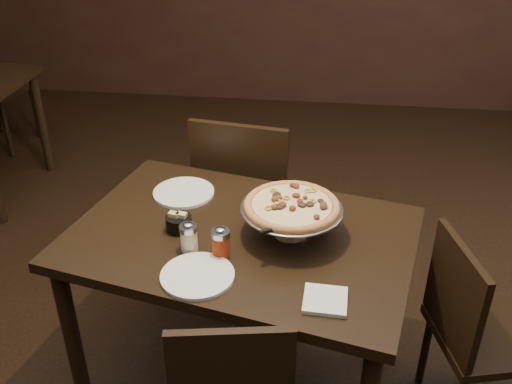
# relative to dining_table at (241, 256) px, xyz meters

# --- Properties ---
(room) EXTENTS (6.04, 7.04, 2.84)m
(room) POSITION_rel_dining_table_xyz_m (-0.02, -0.05, 0.72)
(room) COLOR black
(room) RESTS_ON ground
(dining_table) EXTENTS (1.42, 1.10, 0.79)m
(dining_table) POSITION_rel_dining_table_xyz_m (0.00, 0.00, 0.00)
(dining_table) COLOR black
(dining_table) RESTS_ON ground
(pizza_stand) EXTENTS (0.38, 0.38, 0.16)m
(pizza_stand) POSITION_rel_dining_table_xyz_m (0.18, 0.01, 0.23)
(pizza_stand) COLOR #B6B7BD
(pizza_stand) RESTS_ON dining_table
(parmesan_shaker) EXTENTS (0.06, 0.06, 0.11)m
(parmesan_shaker) POSITION_rel_dining_table_xyz_m (-0.17, -0.12, 0.16)
(parmesan_shaker) COLOR #F2EDBC
(parmesan_shaker) RESTS_ON dining_table
(pepper_flake_shaker) EXTENTS (0.07, 0.07, 0.12)m
(pepper_flake_shaker) POSITION_rel_dining_table_xyz_m (-0.05, -0.14, 0.16)
(pepper_flake_shaker) COLOR #982B0D
(pepper_flake_shaker) RESTS_ON dining_table
(packet_caddy) EXTENTS (0.10, 0.10, 0.08)m
(packet_caddy) POSITION_rel_dining_table_xyz_m (-0.24, -0.01, 0.14)
(packet_caddy) COLOR black
(packet_caddy) RESTS_ON dining_table
(napkin_stack) EXTENTS (0.14, 0.14, 0.01)m
(napkin_stack) POSITION_rel_dining_table_xyz_m (0.32, -0.35, 0.11)
(napkin_stack) COLOR silver
(napkin_stack) RESTS_ON dining_table
(plate_left) EXTENTS (0.25, 0.25, 0.01)m
(plate_left) POSITION_rel_dining_table_xyz_m (-0.28, 0.26, 0.11)
(plate_left) COLOR white
(plate_left) RESTS_ON dining_table
(plate_near) EXTENTS (0.25, 0.25, 0.01)m
(plate_near) POSITION_rel_dining_table_xyz_m (-0.11, -0.27, 0.11)
(plate_near) COLOR white
(plate_near) RESTS_ON dining_table
(serving_spatula) EXTENTS (0.14, 0.14, 0.02)m
(serving_spatula) POSITION_rel_dining_table_xyz_m (0.14, -0.14, 0.23)
(serving_spatula) COLOR #B6B7BD
(serving_spatula) RESTS_ON pizza_stand
(chair_far) EXTENTS (0.53, 0.53, 0.99)m
(chair_far) POSITION_rel_dining_table_xyz_m (-0.07, 0.67, -0.14)
(chair_far) COLOR black
(chair_far) RESTS_ON ground
(chair_side) EXTENTS (0.47, 0.47, 0.83)m
(chair_side) POSITION_rel_dining_table_xyz_m (0.90, -0.03, -0.23)
(chair_side) COLOR black
(chair_side) RESTS_ON ground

